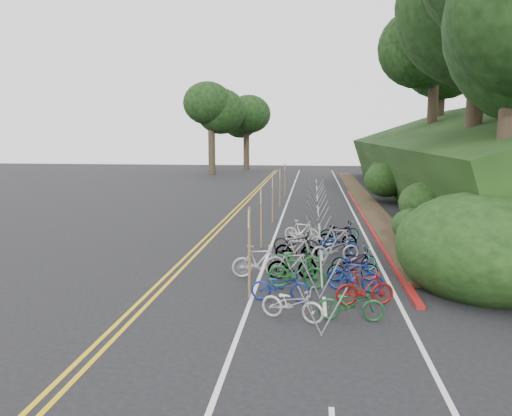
{
  "coord_description": "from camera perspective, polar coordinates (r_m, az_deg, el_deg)",
  "views": [
    {
      "loc": [
        2.7,
        -15.42,
        4.76
      ],
      "look_at": [
        0.1,
        7.52,
        1.3
      ],
      "focal_mm": 35.0,
      "sensor_mm": 36.0,
      "label": 1
    }
  ],
  "objects": [
    {
      "name": "red_curb",
      "position": [
        27.98,
        12.53,
        -1.37
      ],
      "size": [
        0.25,
        28.0,
        0.1
      ],
      "primitive_type": "cube",
      "color": "maroon",
      "rests_on": "ground"
    },
    {
      "name": "signpost_near",
      "position": [
        14.44,
        -0.77,
        -4.39
      ],
      "size": [
        0.08,
        0.4,
        2.69
      ],
      "color": "brown",
      "rests_on": "ground"
    },
    {
      "name": "bike_rack_front",
      "position": [
        13.25,
        7.45,
        -8.48
      ],
      "size": [
        1.18,
        2.93,
        1.25
      ],
      "color": "gray",
      "rests_on": "ground"
    },
    {
      "name": "bike_valet",
      "position": [
        17.65,
        7.43,
        -5.61
      ],
      "size": [
        3.2,
        11.32,
        1.09
      ],
      "color": "beige",
      "rests_on": "ground"
    },
    {
      "name": "bike_racks_rest",
      "position": [
        28.69,
        7.01,
        0.63
      ],
      "size": [
        1.14,
        23.0,
        1.17
      ],
      "color": "gray",
      "rests_on": "ground"
    },
    {
      "name": "tree_cluster",
      "position": [
        38.74,
        17.79,
        18.41
      ],
      "size": [
        32.64,
        54.2,
        18.72
      ],
      "color": "#2D2319",
      "rests_on": "ground"
    },
    {
      "name": "road_markings",
      "position": [
        26.04,
        1.81,
        -2.01
      ],
      "size": [
        7.47,
        80.0,
        0.01
      ],
      "color": "gold",
      "rests_on": "ground"
    },
    {
      "name": "ground",
      "position": [
        16.36,
        -3.35,
        -8.4
      ],
      "size": [
        120.0,
        120.0,
        0.0
      ],
      "primitive_type": "plane",
      "color": "black",
      "rests_on": "ground"
    },
    {
      "name": "embankment",
      "position": [
        36.02,
        23.08,
        4.35
      ],
      "size": [
        14.3,
        48.14,
        9.11
      ],
      "color": "black",
      "rests_on": "ground"
    },
    {
      "name": "signposts_rest",
      "position": [
        29.68,
        2.37,
        2.07
      ],
      "size": [
        0.08,
        18.4,
        2.5
      ],
      "color": "brown",
      "rests_on": "ground"
    },
    {
      "name": "bike_front",
      "position": [
        16.7,
        0.32,
        -6.1
      ],
      "size": [
        0.93,
        1.88,
        1.09
      ],
      "primitive_type": "imported",
      "rotation": [
        0.0,
        0.0,
        1.81
      ],
      "color": "#9E9EA3",
      "rests_on": "ground"
    }
  ]
}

